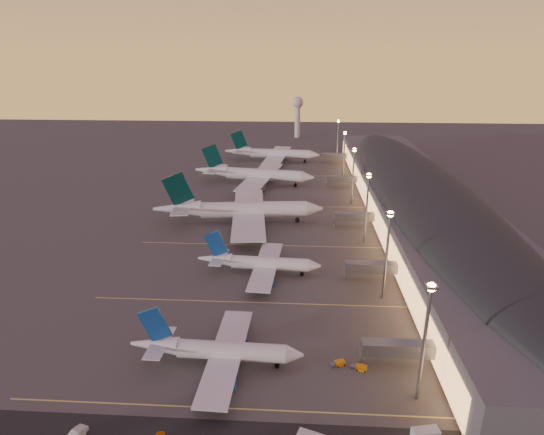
{
  "coord_description": "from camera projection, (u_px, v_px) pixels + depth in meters",
  "views": [
    {
      "loc": [
        11.48,
        -114.57,
        64.81
      ],
      "look_at": [
        2.0,
        45.0,
        7.0
      ],
      "focal_mm": 30.0,
      "sensor_mm": 36.0,
      "label": 1
    }
  ],
  "objects": [
    {
      "name": "light_masts",
      "position": [
        359.0,
        178.0,
        183.27
      ],
      "size": [
        2.2,
        217.2,
        25.9
      ],
      "color": "slate",
      "rests_on": "ground"
    },
    {
      "name": "airliner_wide_far",
      "position": [
        272.0,
        154.0,
        288.14
      ],
      "size": [
        60.88,
        55.76,
        19.47
      ],
      "rotation": [
        0.0,
        0.0,
        -0.1
      ],
      "color": "silver",
      "rests_on": "ground"
    },
    {
      "name": "lane_markings",
      "position": [
        266.0,
        240.0,
        167.77
      ],
      "size": [
        90.0,
        180.36,
        0.0
      ],
      "color": "#D8C659",
      "rests_on": "ground"
    },
    {
      "name": "airliner_narrow_north",
      "position": [
        259.0,
        263.0,
        140.95
      ],
      "size": [
        38.67,
        34.58,
        13.81
      ],
      "rotation": [
        0.0,
        0.0,
        -0.06
      ],
      "color": "silver",
      "rests_on": "ground"
    },
    {
      "name": "terminal_building",
      "position": [
        417.0,
        194.0,
        191.82
      ],
      "size": [
        56.35,
        255.0,
        17.46
      ],
      "color": "#4F4F54",
      "rests_on": "ground"
    },
    {
      "name": "ground",
      "position": [
        256.0,
        293.0,
        130.23
      ],
      "size": [
        700.0,
        700.0,
        0.0
      ],
      "primitive_type": "plane",
      "color": "#464341"
    },
    {
      "name": "radar_tower",
      "position": [
        298.0,
        110.0,
        366.3
      ],
      "size": [
        9.0,
        9.0,
        32.5
      ],
      "color": "silver",
      "rests_on": "ground"
    },
    {
      "name": "airliner_wide_mid",
      "position": [
        254.0,
        174.0,
        237.56
      ],
      "size": [
        64.18,
        59.17,
        20.58
      ],
      "rotation": [
        0.0,
        0.0,
        -0.17
      ],
      "color": "silver",
      "rests_on": "ground"
    },
    {
      "name": "airliner_narrow_south",
      "position": [
        217.0,
        350.0,
        99.48
      ],
      "size": [
        38.47,
        34.31,
        13.77
      ],
      "rotation": [
        0.0,
        0.0,
        -0.03
      ],
      "color": "silver",
      "rests_on": "ground"
    },
    {
      "name": "baggage_tug_a",
      "position": [
        359.0,
        368.0,
        98.74
      ],
      "size": [
        3.79,
        2.23,
        1.06
      ],
      "rotation": [
        0.0,
        0.0,
        -0.24
      ],
      "color": "orange",
      "rests_on": "ground"
    },
    {
      "name": "airliner_wide_near",
      "position": [
        239.0,
        210.0,
        182.41
      ],
      "size": [
        68.22,
        62.48,
        21.82
      ],
      "rotation": [
        0.0,
        0.0,
        0.1
      ],
      "color": "silver",
      "rests_on": "ground"
    },
    {
      "name": "baggage_tug_b",
      "position": [
        338.0,
        364.0,
        100.04
      ],
      "size": [
        3.66,
        2.63,
        1.02
      ],
      "rotation": [
        0.0,
        0.0,
        0.42
      ],
      "color": "orange",
      "rests_on": "ground"
    }
  ]
}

